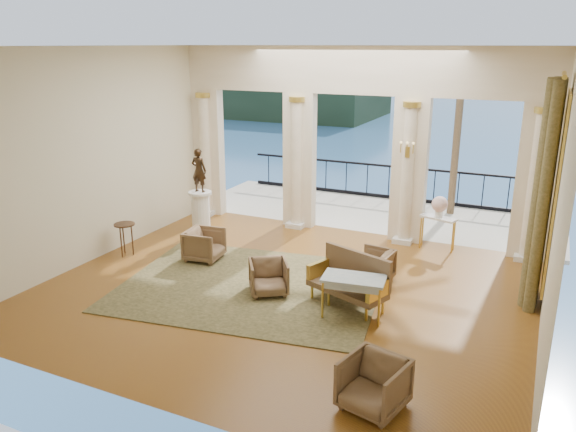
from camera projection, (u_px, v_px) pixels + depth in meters
The scene contains 23 objects.
floor at pixel (284, 290), 10.78m from camera, with size 9.00×9.00×0.00m, color #4D2514.
room_walls at pixel (254, 152), 8.96m from camera, with size 9.00×9.00×9.00m.
arcade at pixel (353, 129), 13.32m from camera, with size 9.00×0.56×4.50m.
terrace at pixel (373, 213), 15.81m from camera, with size 10.00×3.60×0.10m, color #C0B79D.
balustrade at pixel (389, 185), 17.06m from camera, with size 9.00×0.06×1.03m.
palm_tree at pixel (464, 62), 14.47m from camera, with size 2.00×2.00×4.50m.
headland at pixel (304, 96), 84.40m from camera, with size 22.00×18.00×6.00m, color black.
sea at pixel (508, 139), 64.47m from camera, with size 160.00×160.00×0.00m, color #236394.
curtain at pixel (543, 195), 9.75m from camera, with size 0.33×1.40×4.09m.
window_frame at pixel (556, 192), 9.65m from camera, with size 0.04×1.60×3.40m, color gold.
wall_sconce at pixel (407, 151), 12.59m from camera, with size 0.30×0.11×0.33m.
rug at pixel (251, 286), 10.95m from camera, with size 4.92×3.83×0.02m, color #32361D.
armchair_a at pixel (269, 276), 10.55m from camera, with size 0.70×0.65×0.72m, color #402D18.
armchair_b at pixel (374, 382), 7.19m from camera, with size 0.75×0.70×0.77m, color #402D18.
armchair_c at pixel (373, 264), 11.09m from camera, with size 0.70×0.65×0.72m, color #402D18.
armchair_d at pixel (204, 243), 12.19m from camera, with size 0.74×0.69×0.76m, color #402D18.
settee at pixel (351, 279), 10.08m from camera, with size 1.59×1.09×0.97m.
game_table at pixel (354, 281), 9.57m from camera, with size 1.13×0.72×0.73m.
pedestal at pixel (201, 214), 13.75m from camera, with size 0.60×0.60×1.10m.
statue at pixel (199, 170), 13.43m from camera, with size 0.39×0.25×1.06m, color #2E2014.
console_table at pixel (438, 222), 12.77m from camera, with size 0.87×0.55×0.77m.
urn at pixel (440, 205), 12.65m from camera, with size 0.36×0.36×0.48m.
side_table at pixel (125, 228), 12.38m from camera, with size 0.46×0.46×0.74m.
Camera 1 is at (4.26, -8.92, 4.54)m, focal length 35.00 mm.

